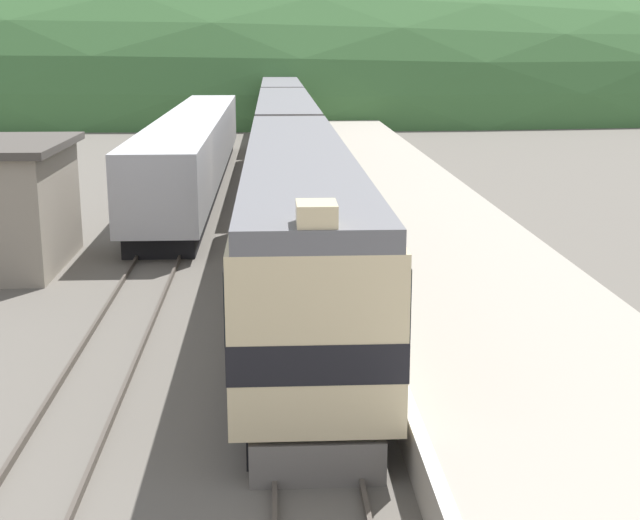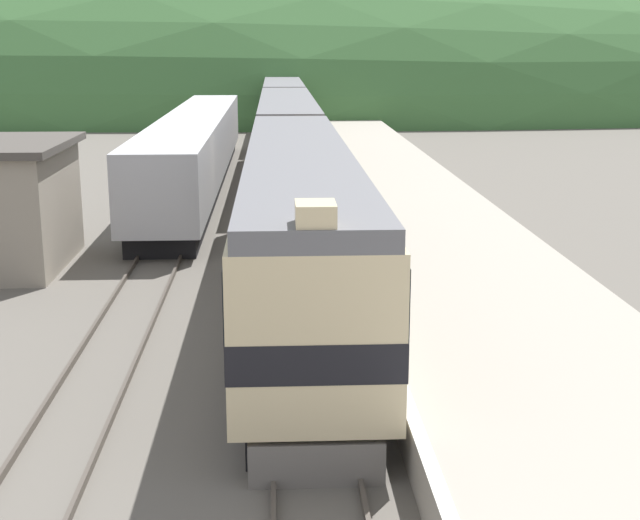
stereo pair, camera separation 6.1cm
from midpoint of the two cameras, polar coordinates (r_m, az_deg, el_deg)
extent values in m
cube|color=#4C443D|center=(63.78, -2.94, 7.43)|extent=(0.08, 180.00, 0.16)
cube|color=#4C443D|center=(63.80, -1.64, 7.44)|extent=(0.08, 180.00, 0.16)
cube|color=#4C443D|center=(63.95, -7.08, 7.36)|extent=(0.08, 180.00, 0.16)
cube|color=#4C443D|center=(63.86, -5.79, 7.38)|extent=(0.08, 180.00, 0.16)
cube|color=#9E9689|center=(44.24, 4.22, 5.05)|extent=(6.42, 140.00, 0.91)
cube|color=silver|center=(43.90, 0.20, 5.63)|extent=(0.24, 140.00, 0.01)
ellipsoid|color=#3D6B38|center=(122.62, -2.61, 10.46)|extent=(221.57, 99.71, 43.44)
cube|color=black|center=(25.07, -1.28, -1.79)|extent=(2.39, 20.30, 0.85)
cube|color=beige|center=(24.61, -1.30, 2.64)|extent=(2.91, 21.60, 3.10)
cube|color=black|center=(24.66, -1.30, 2.08)|extent=(2.94, 21.62, 0.68)
cube|color=black|center=(24.49, -1.31, 4.21)|extent=(2.94, 20.30, 0.93)
cube|color=slate|center=(24.33, -1.33, 6.69)|extent=(2.74, 21.60, 0.40)
cube|color=black|center=(15.05, -0.28, -1.95)|extent=(2.95, 2.20, 1.24)
cube|color=beige|center=(14.05, -0.16, 2.99)|extent=(0.64, 0.80, 0.36)
cube|color=slate|center=(15.16, -0.11, -12.79)|extent=(2.27, 0.40, 0.77)
cube|color=black|center=(46.77, -2.06, 5.53)|extent=(2.39, 19.64, 0.85)
cube|color=beige|center=(46.53, -2.08, 7.93)|extent=(2.91, 20.89, 3.10)
cube|color=black|center=(46.55, -2.08, 7.63)|extent=(2.94, 20.91, 0.68)
cube|color=black|center=(46.46, -2.09, 8.77)|extent=(2.94, 19.64, 0.93)
cube|color=slate|center=(46.38, -2.10, 10.08)|extent=(2.74, 20.89, 0.40)
cube|color=black|center=(68.41, -2.34, 8.16)|extent=(2.39, 19.64, 0.85)
cube|color=beige|center=(68.24, -2.36, 9.81)|extent=(2.91, 20.89, 3.10)
cube|color=black|center=(68.26, -2.36, 9.60)|extent=(2.94, 20.91, 0.68)
cube|color=black|center=(68.20, -2.36, 10.38)|extent=(2.94, 19.64, 0.93)
cube|color=slate|center=(68.14, -2.37, 11.27)|extent=(2.74, 20.89, 0.40)
cube|color=black|center=(90.12, -2.49, 9.52)|extent=(2.39, 19.64, 0.85)
cube|color=beige|center=(89.99, -2.50, 10.78)|extent=(2.91, 20.89, 3.10)
cube|color=black|center=(90.00, -2.50, 10.62)|extent=(2.94, 20.91, 0.68)
cube|color=black|center=(89.96, -2.51, 11.21)|extent=(2.94, 19.64, 0.93)
cube|color=slate|center=(89.92, -2.51, 11.89)|extent=(2.74, 20.89, 0.40)
cube|color=black|center=(45.58, -7.82, 5.16)|extent=(2.46, 30.97, 0.80)
cube|color=#BCBCC1|center=(45.35, -7.89, 7.43)|extent=(2.90, 32.26, 2.84)
camera|label=1|loc=(0.03, -89.91, 0.02)|focal=50.00mm
camera|label=2|loc=(0.03, 90.09, -0.02)|focal=50.00mm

